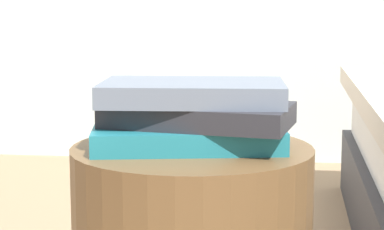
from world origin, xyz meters
TOP-DOWN VIEW (x-y plane):
  - book_teal at (-0.01, -0.01)m, footprint 0.32×0.21m
  - book_charcoal at (0.01, -0.00)m, footprint 0.31×0.20m
  - book_slate at (-0.00, 0.01)m, footprint 0.30×0.20m

SIDE VIEW (x-z plane):
  - book_teal at x=-0.01m, z-range 0.46..0.49m
  - book_charcoal at x=0.01m, z-range 0.49..0.53m
  - book_slate at x=0.00m, z-range 0.53..0.56m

